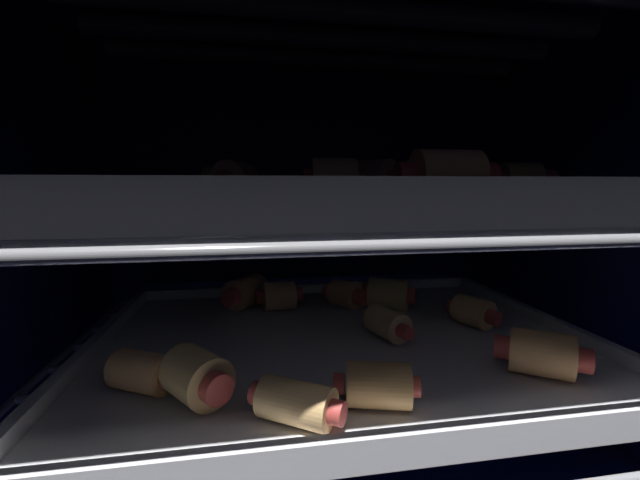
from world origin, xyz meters
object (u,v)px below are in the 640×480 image
object	(u,v)px
pig_in_blanket_upper_8	(364,178)
pig_in_blanket_upper_2	(446,176)
pig_in_blanket_lower_2	(541,354)
pig_in_blanket_lower_3	(279,296)
baking_tray_lower	(339,341)
pig_in_blanket_upper_3	(334,178)
pig_in_blanket_upper_7	(235,179)
pig_in_blanket_lower_6	(345,294)
oven_rack_upper	(340,214)
baking_tray_upper	(340,202)
pig_in_blanket_upper_4	(431,179)
oven_rack_lower	(339,350)
pig_in_blanket_lower_7	(142,372)
pig_in_blanket_lower_8	(296,403)
pig_in_blanket_lower_0	(389,294)
heating_element	(341,25)
pig_in_blanket_lower_5	(197,376)
pig_in_blanket_lower_10	(376,385)
pig_in_blanket_upper_1	(375,178)
pig_in_blanket_lower_9	(387,323)
pig_in_blanket_upper_0	(523,179)
pig_in_blanket_lower_4	(246,291)
pig_in_blanket_upper_5	(424,178)
pig_in_blanket_lower_1	(473,311)

from	to	relation	value
pig_in_blanket_upper_8	pig_in_blanket_upper_2	bearing A→B (deg)	-92.20
pig_in_blanket_lower_2	pig_in_blanket_lower_3	xyz separation A→B (cm)	(-17.07, 17.68, -0.04)
baking_tray_lower	pig_in_blanket_upper_3	world-z (taller)	pig_in_blanket_upper_3
baking_tray_lower	pig_in_blanket_upper_7	xyz separation A→B (cm)	(-8.56, 2.22, 14.01)
pig_in_blanket_lower_6	oven_rack_upper	size ratio (longest dim) A/B	0.11
pig_in_blanket_lower_3	baking_tray_upper	size ratio (longest dim) A/B	0.12
pig_in_blanket_upper_4	oven_rack_lower	bearing A→B (deg)	-149.70
pig_in_blanket_lower_7	baking_tray_upper	xyz separation A→B (cm)	(14.46, 6.61, 10.55)
pig_in_blanket_lower_8	baking_tray_lower	bearing A→B (deg)	66.93
pig_in_blanket_lower_0	pig_in_blanket_upper_3	xyz separation A→B (cm)	(-8.12, -10.27, 12.04)
pig_in_blanket_lower_6	pig_in_blanket_lower_8	size ratio (longest dim) A/B	0.94
heating_element	pig_in_blanket_lower_5	distance (cm)	27.64
pig_in_blanket_lower_7	pig_in_blanket_lower_10	size ratio (longest dim) A/B	0.96
pig_in_blanket_lower_5	pig_in_blanket_upper_4	world-z (taller)	pig_in_blanket_upper_4
pig_in_blanket_lower_3	pig_in_blanket_upper_1	xyz separation A→B (cm)	(7.86, -7.77, 12.28)
pig_in_blanket_lower_0	baking_tray_upper	distance (cm)	14.11
oven_rack_lower	pig_in_blanket_upper_7	xyz separation A→B (cm)	(-8.56, 2.22, 14.80)
pig_in_blanket_lower_0	pig_in_blanket_lower_9	world-z (taller)	pig_in_blanket_lower_0
baking_tray_lower	pig_in_blanket_upper_2	distance (cm)	18.36
pig_in_blanket_lower_9	pig_in_blanket_upper_0	xyz separation A→B (cm)	(12.24, 0.19, 12.42)
pig_in_blanket_upper_1	pig_in_blanket_upper_4	world-z (taller)	same
pig_in_blanket_lower_2	pig_in_blanket_lower_5	size ratio (longest dim) A/B	1.12
pig_in_blanket_lower_2	pig_in_blanket_upper_8	xyz separation A→B (cm)	(-8.17, 16.91, 12.36)
pig_in_blanket_lower_8	baking_tray_upper	bearing A→B (deg)	66.93
pig_in_blanket_lower_6	pig_in_blanket_upper_8	bearing A→B (deg)	-24.21
pig_in_blanket_lower_5	pig_in_blanket_lower_4	bearing A→B (deg)	82.06
baking_tray_lower	oven_rack_upper	bearing A→B (deg)	-90.00
pig_in_blanket_lower_9	pig_in_blanket_upper_2	size ratio (longest dim) A/B	1.00
pig_in_blanket_lower_3	pig_in_blanket_upper_4	world-z (taller)	pig_in_blanket_upper_4
heating_element	pig_in_blanket_upper_7	bearing A→B (deg)	165.49
pig_in_blanket_upper_1	pig_in_blanket_upper_2	xyz separation A→B (cm)	(0.30, -12.25, -0.08)
pig_in_blanket_lower_10	pig_in_blanket_lower_5	bearing A→B (deg)	167.29
oven_rack_upper	pig_in_blanket_upper_7	size ratio (longest dim) A/B	9.16
pig_in_blanket_lower_4	pig_in_blanket_upper_7	bearing A→B (deg)	-93.06
pig_in_blanket_lower_4	pig_in_blanket_lower_10	world-z (taller)	pig_in_blanket_lower_4
pig_in_blanket_upper_4	pig_in_blanket_upper_5	xyz separation A→B (cm)	(-2.94, -4.84, 0.07)
pig_in_blanket_lower_4	pig_in_blanket_lower_10	bearing A→B (deg)	-69.74
heating_element	pig_in_blanket_upper_5	bearing A→B (deg)	11.11
heating_element	pig_in_blanket_lower_1	xyz separation A→B (cm)	(13.11, 0.91, -24.21)
oven_rack_upper	pig_in_blanket_upper_5	xyz separation A→B (cm)	(8.04, 1.58, 3.01)
pig_in_blanket_lower_6	pig_in_blanket_upper_2	size ratio (longest dim) A/B	0.89
pig_in_blanket_lower_5	pig_in_blanket_lower_1	bearing A→B (deg)	21.59
pig_in_blanket_lower_4	pig_in_blanket_upper_5	bearing A→B (deg)	-29.28
pig_in_blanket_lower_3	pig_in_blanket_upper_4	size ratio (longest dim) A/B	1.07
pig_in_blanket_upper_4	pig_in_blanket_upper_5	bearing A→B (deg)	-121.28
pig_in_blanket_lower_0	pig_in_blanket_upper_7	xyz separation A→B (cm)	(-15.47, -4.75, 12.04)
baking_tray_lower	pig_in_blanket_lower_5	xyz separation A→B (cm)	(-10.79, -8.55, 1.91)
pig_in_blanket_lower_4	pig_in_blanket_lower_6	distance (cm)	10.84
pig_in_blanket_lower_2	pig_in_blanket_lower_9	xyz separation A→B (cm)	(-8.36, 8.36, -0.27)
oven_rack_lower	pig_in_blanket_lower_3	size ratio (longest dim) A/B	9.50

